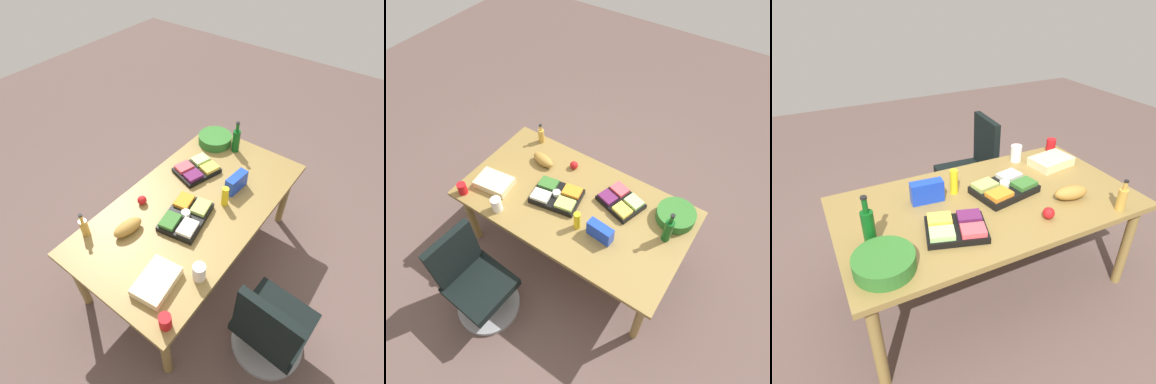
# 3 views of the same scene
# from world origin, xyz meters

# --- Properties ---
(ground_plane) EXTENTS (10.00, 10.00, 0.00)m
(ground_plane) POSITION_xyz_m (0.00, 0.00, 0.00)
(ground_plane) COLOR brown
(conference_table) EXTENTS (2.03, 1.10, 0.75)m
(conference_table) POSITION_xyz_m (0.00, 0.00, 0.68)
(conference_table) COLOR olive
(conference_table) RESTS_ON ground
(office_chair) EXTENTS (0.56, 0.56, 0.95)m
(office_chair) POSITION_xyz_m (0.36, 0.96, 0.36)
(office_chair) COLOR gray
(office_chair) RESTS_ON ground
(chip_bag_blue) EXTENTS (0.23, 0.10, 0.15)m
(chip_bag_blue) POSITION_xyz_m (-0.37, 0.18, 0.82)
(chip_bag_blue) COLOR #183BC4
(chip_bag_blue) RESTS_ON conference_table
(bread_loaf) EXTENTS (0.26, 0.15, 0.10)m
(bread_loaf) POSITION_xyz_m (0.52, -0.23, 0.80)
(bread_loaf) COLOR #A27531
(bread_loaf) RESTS_ON conference_table
(apple_red) EXTENTS (0.08, 0.08, 0.08)m
(apple_red) POSITION_xyz_m (0.24, -0.34, 0.79)
(apple_red) COLOR #B31618
(apple_red) RESTS_ON conference_table
(mayo_jar) EXTENTS (0.10, 0.10, 0.14)m
(mayo_jar) POSITION_xyz_m (0.51, 0.43, 0.82)
(mayo_jar) COLOR white
(mayo_jar) RESTS_ON conference_table
(fruit_platter) EXTENTS (0.43, 0.37, 0.07)m
(fruit_platter) POSITION_xyz_m (-0.34, -0.21, 0.78)
(fruit_platter) COLOR black
(fruit_platter) RESTS_ON conference_table
(veggie_tray) EXTENTS (0.47, 0.37, 0.09)m
(veggie_tray) POSITION_xyz_m (0.16, 0.05, 0.78)
(veggie_tray) COLOR black
(veggie_tray) RESTS_ON conference_table
(salad_bowl) EXTENTS (0.38, 0.38, 0.09)m
(salad_bowl) POSITION_xyz_m (-0.80, -0.33, 0.79)
(salad_bowl) COLOR #2D6A26
(salad_bowl) RESTS_ON conference_table
(wine_bottle) EXTENTS (0.09, 0.09, 0.32)m
(wine_bottle) POSITION_xyz_m (-0.82, -0.10, 0.87)
(wine_bottle) COLOR #0D4E16
(wine_bottle) RESTS_ON conference_table
(dressing_bottle) EXTENTS (0.07, 0.07, 0.22)m
(dressing_bottle) POSITION_xyz_m (0.72, -0.47, 0.83)
(dressing_bottle) COLOR gold
(dressing_bottle) RESTS_ON conference_table
(red_solo_cup) EXTENTS (0.10, 0.10, 0.11)m
(red_solo_cup) POSITION_xyz_m (0.89, 0.46, 0.80)
(red_solo_cup) COLOR red
(red_solo_cup) RESTS_ON conference_table
(sheet_cake) EXTENTS (0.35, 0.26, 0.07)m
(sheet_cake) POSITION_xyz_m (0.72, 0.24, 0.78)
(sheet_cake) COLOR beige
(sheet_cake) RESTS_ON conference_table
(mustard_bottle) EXTENTS (0.06, 0.06, 0.18)m
(mustard_bottle) POSITION_xyz_m (-0.16, 0.20, 0.84)
(mustard_bottle) COLOR yellow
(mustard_bottle) RESTS_ON conference_table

